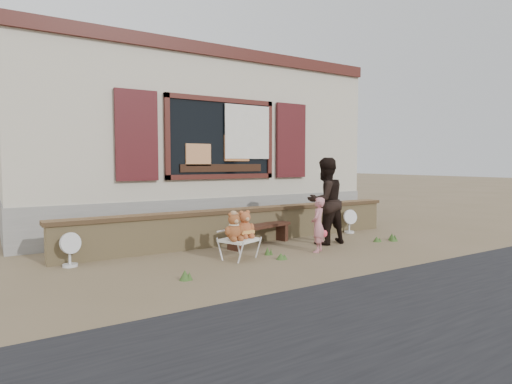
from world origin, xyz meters
TOP-DOWN VIEW (x-y plane):
  - ground at (0.00, 0.00)m, footprint 80.00×80.00m
  - shopfront at (0.00, 4.49)m, footprint 8.04×5.13m
  - brick_wall at (0.00, 1.00)m, footprint 7.10×0.36m
  - bench at (0.07, 0.60)m, footprint 1.52×0.70m
  - folding_chair at (-0.83, -0.21)m, footprint 0.68×0.64m
  - teddy_bear_left at (-0.96, -0.26)m, footprint 0.41×0.38m
  - teddy_bear_right at (-0.70, -0.16)m, footprint 0.41×0.39m
  - child at (0.60, -0.46)m, footprint 0.41×0.39m
  - adult at (1.19, 0.04)m, footprint 0.80×0.63m
  - fan_left at (-3.20, 0.70)m, footprint 0.33×0.22m
  - fan_right at (2.48, 0.71)m, footprint 0.33×0.22m
  - grass_tufts at (0.74, -0.51)m, footprint 4.79×0.82m

SIDE VIEW (x-z plane):
  - ground at x=0.00m, z-range 0.00..0.00m
  - grass_tufts at x=0.74m, z-range -0.01..0.13m
  - fan_left at x=-3.20m, z-range 0.00..0.52m
  - fan_right at x=2.48m, z-range 0.00..0.52m
  - bench at x=0.07m, z-range 0.09..0.47m
  - folding_chair at x=-0.83m, z-range 0.13..0.47m
  - brick_wall at x=0.00m, z-range 0.01..0.67m
  - child at x=0.60m, z-range 0.00..0.95m
  - teddy_bear_left at x=-0.96m, z-range 0.33..0.78m
  - teddy_bear_right at x=-0.70m, z-range 0.33..0.78m
  - adult at x=1.19m, z-range 0.00..1.64m
  - shopfront at x=0.00m, z-range 0.00..4.00m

